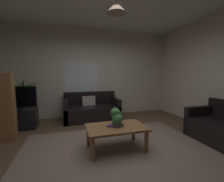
{
  "coord_description": "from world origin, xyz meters",
  "views": [
    {
      "loc": [
        -0.83,
        -2.5,
        1.38
      ],
      "look_at": [
        0.0,
        0.3,
        1.05
      ],
      "focal_mm": 23.92,
      "sensor_mm": 36.0,
      "label": 1
    }
  ],
  "objects_px": {
    "potted_plant_on_table": "(116,117)",
    "potted_palm_corner": "(22,102)",
    "couch_under_window": "(92,110)",
    "tv": "(16,98)",
    "remote_on_table_0": "(122,125)",
    "tv_stand": "(17,119)",
    "pendant_lamp": "(116,7)",
    "coffee_table": "(116,130)",
    "book_on_table_0": "(110,126)"
  },
  "relations": [
    {
      "from": "potted_plant_on_table",
      "to": "potted_palm_corner",
      "type": "relative_size",
      "value": 0.25
    },
    {
      "from": "couch_under_window",
      "to": "tv",
      "type": "distance_m",
      "value": 2.01
    },
    {
      "from": "couch_under_window",
      "to": "potted_plant_on_table",
      "type": "relative_size",
      "value": 4.78
    },
    {
      "from": "remote_on_table_0",
      "to": "tv_stand",
      "type": "relative_size",
      "value": 0.18
    },
    {
      "from": "tv",
      "to": "remote_on_table_0",
      "type": "bearing_deg",
      "value": -36.85
    },
    {
      "from": "couch_under_window",
      "to": "pendant_lamp",
      "type": "relative_size",
      "value": 3.59
    },
    {
      "from": "couch_under_window",
      "to": "tv_stand",
      "type": "relative_size",
      "value": 1.81
    },
    {
      "from": "coffee_table",
      "to": "tv_stand",
      "type": "bearing_deg",
      "value": 140.62
    },
    {
      "from": "book_on_table_0",
      "to": "tv_stand",
      "type": "relative_size",
      "value": 0.13
    },
    {
      "from": "coffee_table",
      "to": "tv_stand",
      "type": "height_order",
      "value": "tv_stand"
    },
    {
      "from": "couch_under_window",
      "to": "coffee_table",
      "type": "distance_m",
      "value": 1.98
    },
    {
      "from": "tv_stand",
      "to": "potted_palm_corner",
      "type": "distance_m",
      "value": 0.62
    },
    {
      "from": "book_on_table_0",
      "to": "potted_plant_on_table",
      "type": "xyz_separation_m",
      "value": [
        0.11,
        -0.03,
        0.16
      ]
    },
    {
      "from": "tv",
      "to": "potted_plant_on_table",
      "type": "bearing_deg",
      "value": -39.0
    },
    {
      "from": "potted_palm_corner",
      "to": "coffee_table",
      "type": "bearing_deg",
      "value": -46.74
    },
    {
      "from": "remote_on_table_0",
      "to": "pendant_lamp",
      "type": "relative_size",
      "value": 0.35
    },
    {
      "from": "remote_on_table_0",
      "to": "potted_plant_on_table",
      "type": "bearing_deg",
      "value": -145.66
    },
    {
      "from": "book_on_table_0",
      "to": "tv_stand",
      "type": "bearing_deg",
      "value": 139.6
    },
    {
      "from": "pendant_lamp",
      "to": "coffee_table",
      "type": "bearing_deg",
      "value": 5.29
    },
    {
      "from": "coffee_table",
      "to": "tv_stand",
      "type": "distance_m",
      "value": 2.67
    },
    {
      "from": "remote_on_table_0",
      "to": "tv",
      "type": "distance_m",
      "value": 2.76
    },
    {
      "from": "coffee_table",
      "to": "potted_palm_corner",
      "type": "relative_size",
      "value": 0.8
    },
    {
      "from": "remote_on_table_0",
      "to": "tv",
      "type": "bearing_deg",
      "value": 161.73
    },
    {
      "from": "book_on_table_0",
      "to": "couch_under_window",
      "type": "bearing_deg",
      "value": 91.02
    },
    {
      "from": "coffee_table",
      "to": "book_on_table_0",
      "type": "xyz_separation_m",
      "value": [
        -0.11,
        0.03,
        0.08
      ]
    },
    {
      "from": "coffee_table",
      "to": "potted_plant_on_table",
      "type": "relative_size",
      "value": 3.13
    },
    {
      "from": "remote_on_table_0",
      "to": "potted_palm_corner",
      "type": "xyz_separation_m",
      "value": [
        -2.2,
        2.17,
        0.15
      ]
    },
    {
      "from": "potted_plant_on_table",
      "to": "pendant_lamp",
      "type": "bearing_deg",
      "value": 154.88
    },
    {
      "from": "book_on_table_0",
      "to": "tv_stand",
      "type": "distance_m",
      "value": 2.58
    },
    {
      "from": "book_on_table_0",
      "to": "remote_on_table_0",
      "type": "xyz_separation_m",
      "value": [
        0.23,
        0.0,
        -0.0
      ]
    },
    {
      "from": "book_on_table_0",
      "to": "remote_on_table_0",
      "type": "bearing_deg",
      "value": 0.88
    },
    {
      "from": "potted_plant_on_table",
      "to": "potted_palm_corner",
      "type": "distance_m",
      "value": 3.03
    },
    {
      "from": "coffee_table",
      "to": "potted_palm_corner",
      "type": "height_order",
      "value": "potted_palm_corner"
    },
    {
      "from": "tv",
      "to": "couch_under_window",
      "type": "bearing_deg",
      "value": 8.85
    },
    {
      "from": "coffee_table",
      "to": "potted_plant_on_table",
      "type": "bearing_deg",
      "value": -25.12
    },
    {
      "from": "tv_stand",
      "to": "pendant_lamp",
      "type": "bearing_deg",
      "value": -39.38
    },
    {
      "from": "tv_stand",
      "to": "tv",
      "type": "xyz_separation_m",
      "value": [
        0.0,
        -0.02,
        0.55
      ]
    },
    {
      "from": "couch_under_window",
      "to": "remote_on_table_0",
      "type": "height_order",
      "value": "couch_under_window"
    },
    {
      "from": "pendant_lamp",
      "to": "tv_stand",
      "type": "bearing_deg",
      "value": 140.62
    },
    {
      "from": "coffee_table",
      "to": "book_on_table_0",
      "type": "relative_size",
      "value": 8.95
    },
    {
      "from": "book_on_table_0",
      "to": "pendant_lamp",
      "type": "height_order",
      "value": "pendant_lamp"
    },
    {
      "from": "couch_under_window",
      "to": "remote_on_table_0",
      "type": "bearing_deg",
      "value": -82.18
    },
    {
      "from": "potted_plant_on_table",
      "to": "potted_palm_corner",
      "type": "height_order",
      "value": "potted_palm_corner"
    },
    {
      "from": "couch_under_window",
      "to": "tv_stand",
      "type": "xyz_separation_m",
      "value": [
        -1.92,
        -0.28,
        -0.02
      ]
    },
    {
      "from": "tv_stand",
      "to": "potted_palm_corner",
      "type": "relative_size",
      "value": 0.67
    },
    {
      "from": "tv_stand",
      "to": "potted_palm_corner",
      "type": "height_order",
      "value": "potted_palm_corner"
    },
    {
      "from": "potted_palm_corner",
      "to": "pendant_lamp",
      "type": "height_order",
      "value": "pendant_lamp"
    },
    {
      "from": "tv",
      "to": "coffee_table",
      "type": "bearing_deg",
      "value": -39.02
    },
    {
      "from": "book_on_table_0",
      "to": "potted_plant_on_table",
      "type": "distance_m",
      "value": 0.2
    },
    {
      "from": "coffee_table",
      "to": "couch_under_window",
      "type": "bearing_deg",
      "value": 94.12
    }
  ]
}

